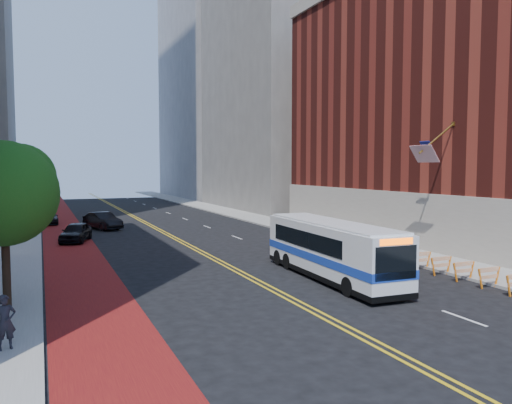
{
  "coord_description": "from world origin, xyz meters",
  "views": [
    {
      "loc": [
        -9.96,
        -16.03,
        5.78
      ],
      "look_at": [
        0.45,
        8.0,
        3.95
      ],
      "focal_mm": 35.0,
      "sensor_mm": 36.0,
      "label": 1
    }
  ],
  "objects": [
    {
      "name": "car_a",
      "position": [
        -7.53,
        24.8,
        0.75
      ],
      "size": [
        3.04,
        4.74,
        1.5
      ],
      "primitive_type": "imported",
      "rotation": [
        0.0,
        0.0,
        -0.31
      ],
      "color": "black",
      "rests_on": "ground"
    },
    {
      "name": "construction_barriers",
      "position": [
        9.6,
        3.42,
        0.68
      ],
      "size": [
        1.42,
        10.91,
        1.0
      ],
      "color": "orange",
      "rests_on": "ground"
    },
    {
      "name": "street_tree",
      "position": [
        -11.24,
        6.04,
        4.91
      ],
      "size": [
        4.2,
        4.2,
        6.7
      ],
      "color": "black",
      "rests_on": "sidewalk_left"
    },
    {
      "name": "ground",
      "position": [
        0.0,
        0.0,
        0.0
      ],
      "size": [
        160.0,
        160.0,
        0.0
      ],
      "primitive_type": "plane",
      "color": "black",
      "rests_on": "ground"
    },
    {
      "name": "midrise_right_far",
      "position": [
        24.0,
        78.0,
        27.5
      ],
      "size": [
        20.0,
        28.0,
        55.0
      ],
      "primitive_type": "cube",
      "color": "gray",
      "rests_on": "ground"
    },
    {
      "name": "center_line_inner",
      "position": [
        -0.18,
        30.0,
        0.0
      ],
      "size": [
        0.14,
        140.0,
        0.01
      ],
      "primitive_type": "cube",
      "color": "gold",
      "rests_on": "ground"
    },
    {
      "name": "car_b",
      "position": [
        -4.71,
        32.05,
        0.79
      ],
      "size": [
        3.33,
        5.09,
        1.58
      ],
      "primitive_type": "imported",
      "rotation": [
        0.0,
        0.0,
        0.38
      ],
      "color": "black",
      "rests_on": "ground"
    },
    {
      "name": "transit_bus",
      "position": [
        3.76,
        5.97,
        1.55
      ],
      "size": [
        2.8,
        10.9,
        2.97
      ],
      "rotation": [
        0.0,
        0.0,
        -0.04
      ],
      "color": "silver",
      "rests_on": "ground"
    },
    {
      "name": "sidewalk_left",
      "position": [
        -12.0,
        30.0,
        0.07
      ],
      "size": [
        4.0,
        140.0,
        0.15
      ],
      "primitive_type": "cube",
      "color": "gray",
      "rests_on": "ground"
    },
    {
      "name": "brick_building",
      "position": [
        21.93,
        12.0,
        10.96
      ],
      "size": [
        18.73,
        36.0,
        22.0
      ],
      "color": "#5C1B14",
      "rests_on": "ground"
    },
    {
      "name": "center_line_outer",
      "position": [
        0.18,
        30.0,
        0.0
      ],
      "size": [
        0.14,
        140.0,
        0.01
      ],
      "primitive_type": "cube",
      "color": "gold",
      "rests_on": "ground"
    },
    {
      "name": "car_c",
      "position": [
        -9.3,
        38.62,
        0.66
      ],
      "size": [
        1.87,
        4.56,
        1.32
      ],
      "primitive_type": "imported",
      "rotation": [
        0.0,
        0.0,
        -0.0
      ],
      "color": "black",
      "rests_on": "ground"
    },
    {
      "name": "midrise_right_near",
      "position": [
        23.0,
        48.0,
        20.0
      ],
      "size": [
        18.0,
        26.0,
        40.0
      ],
      "primitive_type": "cube",
      "color": "slate",
      "rests_on": "ground"
    },
    {
      "name": "sidewalk_right",
      "position": [
        12.0,
        30.0,
        0.07
      ],
      "size": [
        4.0,
        140.0,
        0.15
      ],
      "primitive_type": "cube",
      "color": "gray",
      "rests_on": "ground"
    },
    {
      "name": "bus_lane_paint",
      "position": [
        -8.1,
        30.0,
        0.0
      ],
      "size": [
        3.6,
        140.0,
        0.01
      ],
      "primitive_type": "cube",
      "color": "#5E0D11",
      "rests_on": "ground"
    },
    {
      "name": "lane_dashes",
      "position": [
        4.8,
        38.0,
        0.01
      ],
      "size": [
        0.14,
        98.2,
        0.01
      ],
      "color": "silver",
      "rests_on": "ground"
    },
    {
      "name": "pedestrian",
      "position": [
        -11.07,
        0.89,
        1.0
      ],
      "size": [
        0.71,
        0.56,
        1.71
      ],
      "primitive_type": "imported",
      "rotation": [
        0.0,
        0.0,
        0.28
      ],
      "color": "black",
      "rests_on": "sidewalk_left"
    }
  ]
}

